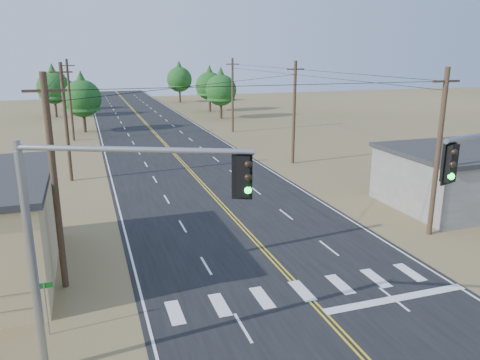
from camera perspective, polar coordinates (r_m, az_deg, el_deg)
name	(u,v)px	position (r m, az deg, el deg)	size (l,w,h in m)	color
road	(195,176)	(42.16, -5.50, 0.46)	(15.00, 200.00, 0.02)	black
utility_pole_left_near	(55,183)	(22.54, -21.67, -0.34)	(1.80, 0.30, 10.00)	#4C3826
utility_pole_left_mid	(66,122)	(42.17, -20.45, 6.66)	(1.80, 0.30, 10.00)	#4C3826
utility_pole_left_far	(70,100)	(62.03, -20.00, 9.20)	(1.80, 0.30, 10.00)	#4C3826
utility_pole_right_near	(438,152)	(29.74, 23.01, 3.12)	(1.80, 0.30, 10.00)	#4C3826
utility_pole_right_mid	(294,112)	(46.42, 6.62, 8.23)	(1.80, 0.30, 10.00)	#4C3826
utility_pole_right_far	(233,95)	(65.00, -0.91, 10.34)	(1.80, 0.30, 10.00)	#4C3826
signal_mast_left	(92,223)	(15.47, -17.58, -5.02)	(6.82, 3.24, 8.21)	gray
street_sign	(46,300)	(20.14, -22.61, -13.39)	(0.67, 0.05, 2.25)	gray
tree_left_near	(82,95)	(68.24, -18.70, 9.83)	(5.07, 5.07, 8.45)	#3F2D1E
tree_left_mid	(53,84)	(86.16, -21.81, 10.78)	(5.43, 5.43, 9.04)	#3F2D1E
tree_left_far	(65,88)	(96.43, -20.56, 10.47)	(4.10, 4.10, 6.83)	#3F2D1E
tree_right_near	(221,87)	(78.53, -2.36, 11.28)	(5.13, 5.13, 8.55)	#3F2D1E
tree_right_mid	(210,83)	(88.39, -3.74, 11.71)	(5.13, 5.13, 8.55)	#3F2D1E
tree_right_far	(179,77)	(105.45, -7.41, 12.38)	(5.44, 5.44, 9.06)	#3F2D1E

